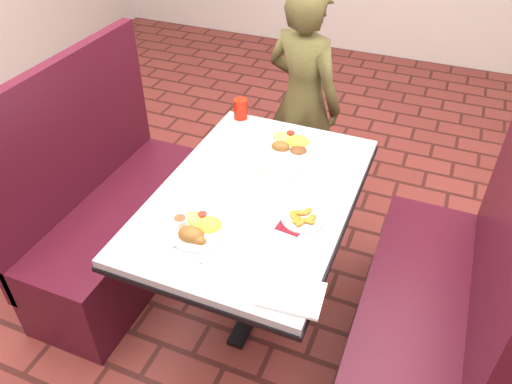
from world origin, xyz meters
The scene contains 14 objects.
dining_table centered at (0.00, 0.00, 0.65)m, with size 0.81×1.21×0.75m.
booth_bench_left centered at (-0.80, 0.00, 0.33)m, with size 0.47×1.20×1.17m.
booth_bench_right centered at (0.80, 0.00, 0.33)m, with size 0.47×1.20×1.17m.
diner_person centered at (-0.11, 0.98, 0.68)m, with size 0.50×0.33×1.36m, color brown.
near_dinner_plate centered at (-0.11, -0.31, 0.78)m, with size 0.24×0.24×0.08m.
far_dinner_plate centered at (0.02, 0.39, 0.77)m, with size 0.27×0.27×0.07m.
plantain_plate centered at (0.24, -0.10, 0.76)m, with size 0.17×0.17×0.03m.
maroon_napkin centered at (0.21, -0.14, 0.75)m, with size 0.10×0.10×0.00m, color maroon.
spoon_utensil centered at (0.24, -0.14, 0.76)m, with size 0.01×0.13×0.00m, color silver.
red_tumbler centered at (-0.31, 0.56, 0.80)m, with size 0.07×0.07×0.11m, color red.
paper_napkin centered at (0.33, -0.48, 0.76)m, with size 0.21×0.16×0.01m, color silver.
knife_utensil centered at (-0.06, -0.39, 0.76)m, with size 0.01×0.18×0.00m, color silver.
fork_utensil centered at (-0.13, -0.36, 0.76)m, with size 0.01×0.16×0.00m, color silver.
lettuce_shreds centered at (0.04, 0.06, 0.75)m, with size 0.28×0.32×0.00m, color #88BD4B, non-canonical shape.
Camera 1 is at (0.63, -1.55, 2.07)m, focal length 35.00 mm.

